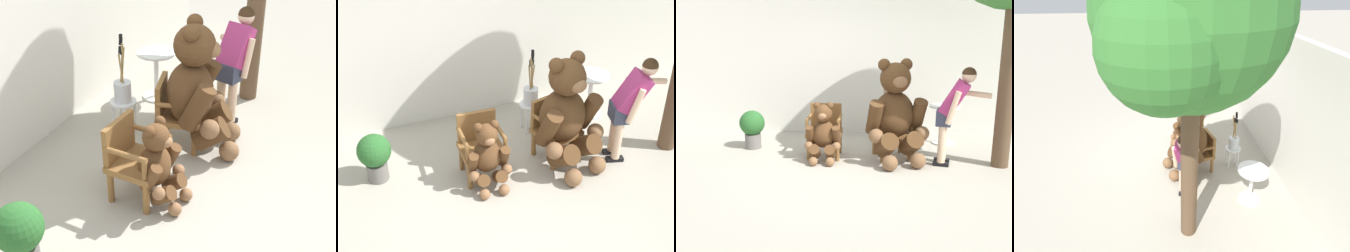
# 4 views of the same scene
# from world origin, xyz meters

# --- Properties ---
(ground_plane) EXTENTS (60.00, 60.00, 0.00)m
(ground_plane) POSITION_xyz_m (0.00, 0.00, 0.00)
(ground_plane) COLOR #A8A091
(back_wall) EXTENTS (10.00, 0.16, 2.80)m
(back_wall) POSITION_xyz_m (0.00, 2.40, 1.40)
(back_wall) COLOR silver
(back_wall) RESTS_ON ground
(wooden_chair_left) EXTENTS (0.59, 0.55, 0.86)m
(wooden_chair_left) POSITION_xyz_m (-0.55, 0.73, 0.46)
(wooden_chair_left) COLOR brown
(wooden_chair_left) RESTS_ON ground
(wooden_chair_right) EXTENTS (0.67, 0.64, 0.86)m
(wooden_chair_right) POSITION_xyz_m (0.54, 0.73, 0.46)
(wooden_chair_right) COLOR brown
(wooden_chair_right) RESTS_ON ground
(teddy_bear_large) EXTENTS (1.01, 1.02, 1.62)m
(teddy_bear_large) POSITION_xyz_m (0.58, 0.46, 0.79)
(teddy_bear_large) COLOR #4C3019
(teddy_bear_large) RESTS_ON ground
(teddy_bear_small) EXTENTS (0.57, 0.55, 0.95)m
(teddy_bear_small) POSITION_xyz_m (-0.56, 0.44, 0.46)
(teddy_bear_small) COLOR brown
(teddy_bear_small) RESTS_ON ground
(person_visitor) EXTENTS (0.86, 0.48, 1.52)m
(person_visitor) POSITION_xyz_m (1.41, 0.28, 0.91)
(person_visitor) COLOR black
(person_visitor) RESTS_ON ground
(white_stool) EXTENTS (0.34, 0.34, 0.46)m
(white_stool) POSITION_xyz_m (0.52, 1.43, 0.36)
(white_stool) COLOR silver
(white_stool) RESTS_ON ground
(brush_bucket) EXTENTS (0.22, 0.22, 0.88)m
(brush_bucket) POSITION_xyz_m (0.52, 1.43, 0.64)
(brush_bucket) COLOR silver
(brush_bucket) RESTS_ON white_stool
(round_side_table) EXTENTS (0.56, 0.56, 0.72)m
(round_side_table) POSITION_xyz_m (1.60, 1.48, 0.45)
(round_side_table) COLOR white
(round_side_table) RESTS_ON ground
(potted_plant) EXTENTS (0.44, 0.44, 0.68)m
(potted_plant) POSITION_xyz_m (-1.87, 1.13, 0.40)
(potted_plant) COLOR slate
(potted_plant) RESTS_ON ground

